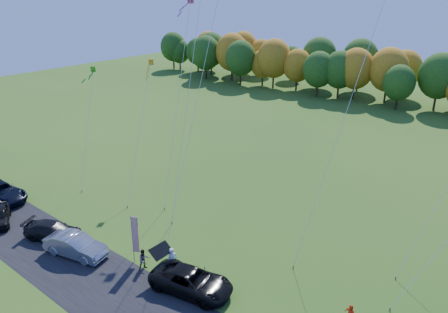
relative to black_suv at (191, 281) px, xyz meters
The scene contains 17 objects.
ground 2.75m from the black_suv, 167.12° to the left, with size 160.00×160.00×0.00m, color #2A5516.
asphalt_strip 4.34m from the black_suv, 126.97° to the right, with size 90.00×6.00×0.01m, color black.
tree_line 55.65m from the black_suv, 92.65° to the left, with size 116.00×12.00×10.00m, color #1E4711, non-canonical shape.
black_suv is the anchor object (origin of this frame).
silver_sedan 9.90m from the black_suv, 165.64° to the right, with size 1.75×5.02×1.65m, color #999A9D.
dark_truck_a 13.18m from the black_suv, behind, with size 1.97×4.85×1.41m, color black.
dark_suv_west 23.16m from the black_suv, behind, with size 2.78×6.04×1.68m, color black.
person_tailgate_a 2.48m from the black_suv, 165.40° to the left, with size 0.72×0.47×1.96m, color silver.
person_tailgate_b 4.34m from the black_suv, behind, with size 0.76×0.59×1.56m, color gray.
feather_flag 5.60m from the black_suv, behind, with size 0.48×0.25×3.87m.
kite_delta_blue 18.92m from the black_suv, 130.48° to the left, with size 3.91×10.27×29.08m.
kite_parafoil_orange 19.58m from the black_suv, 64.94° to the left, with size 5.21×11.48×31.02m.
kite_delta_red 14.78m from the black_suv, 126.43° to the left, with size 2.33×10.41×24.56m.
kite_diamond_yellow 17.58m from the black_suv, 149.65° to the left, with size 4.50×7.97×12.49m.
kite_diamond_green 21.20m from the black_suv, 162.51° to the left, with size 2.88×4.97×11.83m.
kite_diamond_white 17.89m from the black_suv, 47.77° to the left, with size 3.37×6.25×12.30m.
kite_diamond_pink 17.04m from the black_suv, 137.07° to the left, with size 3.23×7.58×18.56m.
Camera 1 is at (19.28, -17.70, 19.10)m, focal length 35.00 mm.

